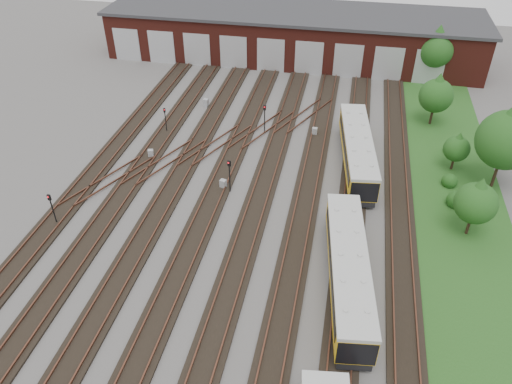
# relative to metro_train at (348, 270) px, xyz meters

# --- Properties ---
(ground) EXTENTS (120.00, 120.00, 0.00)m
(ground) POSITION_rel_metro_train_xyz_m (-10.00, 2.93, -1.79)
(ground) COLOR #4D4A47
(ground) RESTS_ON ground
(track_network) EXTENTS (30.40, 70.00, 0.33)m
(track_network) POSITION_rel_metro_train_xyz_m (-10.17, 3.51, -1.68)
(track_network) COLOR black
(track_network) RESTS_ON ground
(maintenance_shed) EXTENTS (51.00, 12.50, 6.35)m
(maintenance_shed) POSITION_rel_metro_train_xyz_m (-10.01, 42.90, 1.42)
(maintenance_shed) COLOR #531B14
(maintenance_shed) RESTS_ON ground
(grass_verge) EXTENTS (8.00, 55.00, 0.05)m
(grass_verge) POSITION_rel_metro_train_xyz_m (9.00, 12.93, -1.76)
(grass_verge) COLOR #1A4517
(grass_verge) RESTS_ON ground
(metro_train) EXTENTS (4.16, 45.96, 2.84)m
(metro_train) POSITION_rel_metro_train_xyz_m (0.00, 0.00, 0.00)
(metro_train) COLOR black
(metro_train) RESTS_ON ground
(signal_mast_0) EXTENTS (0.28, 0.26, 2.96)m
(signal_mast_0) POSITION_rel_metro_train_xyz_m (-23.67, 2.42, 0.13)
(signal_mast_0) COLOR black
(signal_mast_0) RESTS_ON ground
(signal_mast_1) EXTENTS (0.26, 0.24, 2.82)m
(signal_mast_1) POSITION_rel_metro_train_xyz_m (-19.96, 18.67, 0.02)
(signal_mast_1) COLOR black
(signal_mast_1) RESTS_ON ground
(signal_mast_2) EXTENTS (0.27, 0.26, 3.22)m
(signal_mast_2) POSITION_rel_metro_train_xyz_m (-9.73, 20.63, 0.28)
(signal_mast_2) COLOR black
(signal_mast_2) RESTS_ON ground
(signal_mast_3) EXTENTS (0.31, 0.30, 3.24)m
(signal_mast_3) POSITION_rel_metro_train_xyz_m (-10.78, 9.63, 0.30)
(signal_mast_3) COLOR black
(signal_mast_3) RESTS_ON ground
(relay_cabinet_0) EXTENTS (0.61, 0.55, 0.86)m
(relay_cabinet_0) POSITION_rel_metro_train_xyz_m (-19.77, 13.59, -1.36)
(relay_cabinet_0) COLOR #939598
(relay_cabinet_0) RESTS_ON ground
(relay_cabinet_1) EXTENTS (0.67, 0.61, 0.94)m
(relay_cabinet_1) POSITION_rel_metro_train_xyz_m (-17.54, 25.34, -1.32)
(relay_cabinet_1) COLOR #939598
(relay_cabinet_1) RESTS_ON ground
(relay_cabinet_2) EXTENTS (0.65, 0.59, 0.90)m
(relay_cabinet_2) POSITION_rel_metro_train_xyz_m (-11.49, 9.96, -1.34)
(relay_cabinet_2) COLOR #939598
(relay_cabinet_2) RESTS_ON ground
(relay_cabinet_3) EXTENTS (0.65, 0.60, 0.88)m
(relay_cabinet_3) POSITION_rel_metro_train_xyz_m (-0.44, 15.15, -1.34)
(relay_cabinet_3) COLOR #939598
(relay_cabinet_3) RESTS_ON ground
(relay_cabinet_4) EXTENTS (0.54, 0.45, 0.87)m
(relay_cabinet_4) POSITION_rel_metro_train_xyz_m (-4.46, 21.14, -1.35)
(relay_cabinet_4) COLOR #939598
(relay_cabinet_4) RESTS_ON ground
(tree_0) EXTENTS (4.37, 4.37, 7.25)m
(tree_0) POSITION_rel_metro_train_xyz_m (8.52, 37.93, 2.87)
(tree_0) COLOR black
(tree_0) RESTS_ON ground
(tree_1) EXTENTS (3.57, 3.57, 5.91)m
(tree_1) POSITION_rel_metro_train_xyz_m (7.69, 26.13, 2.01)
(tree_1) COLOR black
(tree_1) RESTS_ON ground
(tree_2) EXTENTS (5.15, 5.15, 8.54)m
(tree_2) POSITION_rel_metro_train_xyz_m (12.26, 15.07, 3.70)
(tree_2) COLOR black
(tree_2) RESTS_ON ground
(tree_3) EXTENTS (2.41, 2.41, 3.99)m
(tree_3) POSITION_rel_metro_train_xyz_m (9.01, 17.29, 0.78)
(tree_3) COLOR black
(tree_3) RESTS_ON ground
(tree_4) EXTENTS (3.28, 3.28, 5.44)m
(tree_4) POSITION_rel_metro_train_xyz_m (9.16, 7.81, 1.70)
(tree_4) COLOR black
(tree_4) RESTS_ON ground
(bush_0) EXTENTS (1.38, 1.38, 1.38)m
(bush_0) POSITION_rel_metro_train_xyz_m (8.49, 14.45, -1.09)
(bush_0) COLOR #1A4614
(bush_0) RESTS_ON ground
(bush_1) EXTENTS (1.62, 1.62, 1.62)m
(bush_1) POSITION_rel_metro_train_xyz_m (8.70, 11.48, -0.97)
(bush_1) COLOR #1A4614
(bush_1) RESTS_ON ground
(bush_2) EXTENTS (1.17, 1.17, 1.17)m
(bush_2) POSITION_rel_metro_train_xyz_m (9.17, 20.36, -1.20)
(bush_2) COLOR #1A4614
(bush_2) RESTS_ON ground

